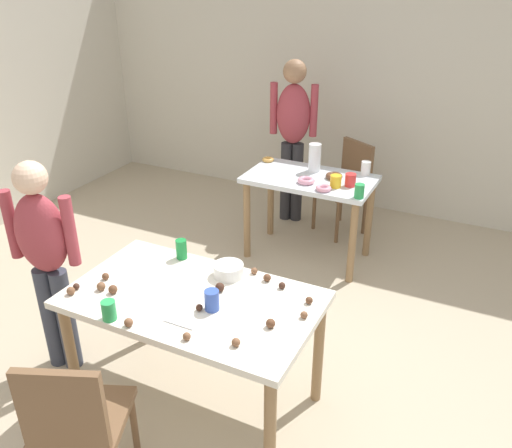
{
  "coord_description": "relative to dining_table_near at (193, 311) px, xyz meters",
  "views": [
    {
      "loc": [
        1.22,
        -2.07,
        2.37
      ],
      "look_at": [
        -0.08,
        0.59,
        0.9
      ],
      "focal_mm": 37.36,
      "sensor_mm": 36.0,
      "label": 1
    }
  ],
  "objects": [
    {
      "name": "dining_table_far",
      "position": [
        -0.07,
        1.93,
        -0.03
      ],
      "size": [
        1.06,
        0.61,
        0.75
      ],
      "color": "silver",
      "rests_on": "ground_plane"
    },
    {
      "name": "person_adult_far",
      "position": [
        -0.49,
        2.57,
        0.3
      ],
      "size": [
        0.45,
        0.26,
        1.58
      ],
      "color": "#28282D",
      "rests_on": "ground_plane"
    },
    {
      "name": "cake_ball_14",
      "position": [
        -0.14,
        -0.36,
        0.12
      ],
      "size": [
        0.04,
        0.04,
        0.04
      ],
      "primitive_type": "sphere",
      "color": "brown",
      "rests_on": "dining_table_near"
    },
    {
      "name": "wall_back",
      "position": [
        0.13,
        3.28,
        0.64
      ],
      "size": [
        6.4,
        0.1,
        2.6
      ],
      "primitive_type": "cube",
      "color": "beige",
      "rests_on": "ground_plane"
    },
    {
      "name": "cake_ball_15",
      "position": [
        -0.48,
        -0.17,
        0.12
      ],
      "size": [
        0.05,
        0.05,
        0.05
      ],
      "primitive_type": "sphere",
      "color": "brown",
      "rests_on": "dining_table_near"
    },
    {
      "name": "cake_ball_3",
      "position": [
        0.1,
        -0.09,
        0.11
      ],
      "size": [
        0.04,
        0.04,
        0.04
      ],
      "primitive_type": "sphere",
      "color": "#3D2319",
      "rests_on": "dining_table_near"
    },
    {
      "name": "ground_plane",
      "position": [
        0.13,
        0.08,
        -0.66
      ],
      "size": [
        6.4,
        6.4,
        0.0
      ],
      "primitive_type": "plane",
      "color": "tan"
    },
    {
      "name": "soda_can",
      "position": [
        -0.28,
        0.32,
        0.15
      ],
      "size": [
        0.07,
        0.07,
        0.12
      ],
      "primitive_type": "cylinder",
      "color": "#198438",
      "rests_on": "dining_table_near"
    },
    {
      "name": "cake_ball_8",
      "position": [
        0.61,
        0.08,
        0.11
      ],
      "size": [
        0.04,
        0.04,
        0.04
      ],
      "primitive_type": "sphere",
      "color": "brown",
      "rests_on": "dining_table_near"
    },
    {
      "name": "cake_ball_13",
      "position": [
        -0.61,
        -0.22,
        0.11
      ],
      "size": [
        0.04,
        0.04,
        0.04
      ],
      "primitive_type": "sphere",
      "color": "#3D2319",
      "rests_on": "dining_table_near"
    },
    {
      "name": "cup_near_1",
      "position": [
        0.15,
        -0.05,
        0.15
      ],
      "size": [
        0.08,
        0.08,
        0.11
      ],
      "primitive_type": "cylinder",
      "color": "#3351B2",
      "rests_on": "dining_table_near"
    },
    {
      "name": "pitcher_far",
      "position": [
        -0.09,
        2.08,
        0.21
      ],
      "size": [
        0.1,
        0.1,
        0.24
      ],
      "primitive_type": "cylinder",
      "color": "white",
      "rests_on": "dining_table_far"
    },
    {
      "name": "cake_ball_6",
      "position": [
        0.29,
        0.32,
        0.11
      ],
      "size": [
        0.04,
        0.04,
        0.04
      ],
      "primitive_type": "sphere",
      "color": "brown",
      "rests_on": "dining_table_near"
    },
    {
      "name": "donut_far_1",
      "position": [
        0.12,
        1.98,
        0.11
      ],
      "size": [
        0.14,
        0.14,
        0.04
      ],
      "primitive_type": "torus",
      "color": "brown",
      "rests_on": "dining_table_far"
    },
    {
      "name": "cake_ball_4",
      "position": [
        0.4,
        0.28,
        0.11
      ],
      "size": [
        0.04,
        0.04,
        0.04
      ],
      "primitive_type": "sphere",
      "color": "#3D2319",
      "rests_on": "dining_table_near"
    },
    {
      "name": "cake_ball_2",
      "position": [
        0.4,
        -0.26,
        0.11
      ],
      "size": [
        0.04,
        0.04,
        0.04
      ],
      "primitive_type": "sphere",
      "color": "brown",
      "rests_on": "dining_table_near"
    },
    {
      "name": "person_girl_near",
      "position": [
        -0.96,
        -0.09,
        0.17
      ],
      "size": [
        0.45,
        0.27,
        1.39
      ],
      "color": "#383D4C",
      "rests_on": "ground_plane"
    },
    {
      "name": "donut_far_0",
      "position": [
        -0.54,
        2.13,
        0.11
      ],
      "size": [
        0.11,
        0.11,
        0.03
      ],
      "primitive_type": "torus",
      "color": "gold",
      "rests_on": "dining_table_far"
    },
    {
      "name": "donut_far_3",
      "position": [
        0.13,
        1.7,
        0.11
      ],
      "size": [
        0.12,
        0.12,
        0.04
      ],
      "primitive_type": "torus",
      "color": "pink",
      "rests_on": "dining_table_far"
    },
    {
      "name": "dining_table_near",
      "position": [
        0.0,
        0.0,
        0.0
      ],
      "size": [
        1.35,
        0.78,
        0.75
      ],
      "color": "silver",
      "rests_on": "ground_plane"
    },
    {
      "name": "fork_near",
      "position": [
        0.07,
        -0.24,
        0.1
      ],
      "size": [
        0.17,
        0.02,
        0.01
      ],
      "primitive_type": "cube",
      "color": "silver",
      "rests_on": "dining_table_near"
    },
    {
      "name": "cake_ball_7",
      "position": [
        -0.6,
        -0.27,
        0.12
      ],
      "size": [
        0.05,
        0.05,
        0.05
      ],
      "primitive_type": "sphere",
      "color": "brown",
      "rests_on": "dining_table_near"
    },
    {
      "name": "chair_far_table",
      "position": [
        0.07,
        2.58,
        -0.16
      ],
      "size": [
        0.55,
        0.55,
        0.87
      ],
      "color": "brown",
      "rests_on": "ground_plane"
    },
    {
      "name": "cake_ball_1",
      "position": [
        0.11,
        0.11,
        0.12
      ],
      "size": [
        0.05,
        0.05,
        0.05
      ],
      "primitive_type": "sphere",
      "color": "#3D2319",
      "rests_on": "dining_table_near"
    },
    {
      "name": "cake_ball_12",
      "position": [
        0.17,
        -0.32,
        0.11
      ],
      "size": [
        0.04,
        0.04,
        0.04
      ],
      "primitive_type": "sphere",
      "color": "brown",
      "rests_on": "dining_table_near"
    },
    {
      "name": "cup_far_1",
      "position": [
        0.42,
        1.69,
        0.15
      ],
      "size": [
        0.07,
        0.07,
        0.11
      ],
      "primitive_type": "cylinder",
      "color": "green",
      "rests_on": "dining_table_far"
    },
    {
      "name": "chair_near_table",
      "position": [
        -0.15,
        -0.76,
        -0.16
      ],
      "size": [
        0.52,
        0.52,
        0.87
      ],
      "color": "brown",
      "rests_on": "ground_plane"
    },
    {
      "name": "donut_far_2",
      "position": [
        -0.05,
        1.79,
        0.11
      ],
      "size": [
        0.14,
        0.14,
        0.04
      ],
      "primitive_type": "torus",
      "color": "pink",
      "rests_on": "dining_table_far"
    },
    {
      "name": "cup_far_3",
      "position": [
        0.19,
        1.81,
        0.14
      ],
      "size": [
        0.09,
        0.09,
        0.1
      ],
      "primitive_type": "cylinder",
      "color": "yellow",
      "rests_on": "dining_table_far"
    },
    {
      "name": "cake_ball_5",
      "position": [
        -0.53,
        -0.07,
        0.11
      ],
      "size": [
        0.04,
        0.04,
        0.04
      ],
      "primitive_type": "sphere",
      "color": "brown",
      "rests_on": "dining_table_near"
    },
    {
      "name": "cup_far_2",
      "position": [
        0.29,
        1.88,
        0.14
      ],
      "size": [
        0.09,
        0.09,
        0.1
      ],
      "primitive_type": "cylinder",
      "color": "red",
      "rests_on": "dining_table_far"
    },
    {
      "name": "cake_ball_9",
      "position": [
        0.19,
        0.35,
        0.11
      ],
      "size": [
        0.04,
        0.04,
        0.04
      ],
      "primitive_type": "sphere",
      "color": "brown",
      "rests_on": "dining_table_near"
    },
    {
      "name": "cup_far_0",
      "position": [
        0.33,
        2.19,
        0.15
      ],
      "size": [
        0.08,
        0.08,
        0.11
      ],
      "primitive_type": "cylinder",
      "color": "white",
      "rests_on": "dining_table_far"
    },
    {
      "name": "cup_near_0",
      "position": [
        -0.26,
        -0.35,
        0.15
      ],
      "size": [
        0.07,
        0.07,
        0.1
      ],
      "primitive_type": "cylinder",
      "color": "green",
      "rests_on": "dining_table_near"
    },
    {
      "name": "cake_ball_10",
      "position": [
        -0.4,
        -0.16,
        0.12
      ],
      "size": [
        0.05,
        0.05,
        0.05
      ],
      "primitive_type": "sphere",
      "color": "brown",
      "rests_on": "dining_table_near"
    },
    {
      "name": "cake_ball_0",
      "position": [
        0.49,
        -0.06,
        0.12
      ],
      "size": [
        0.05,
        0.05,
        0.05
      ],
      "primitive_type": "sphere",
      "color": "brown",
      "rests_on": "dining_table_near"
    },
    {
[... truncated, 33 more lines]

